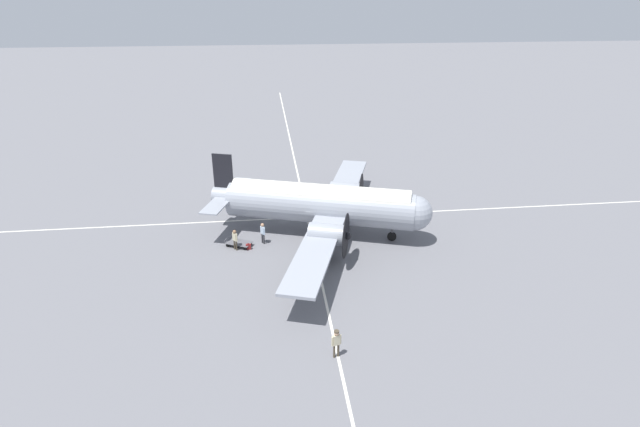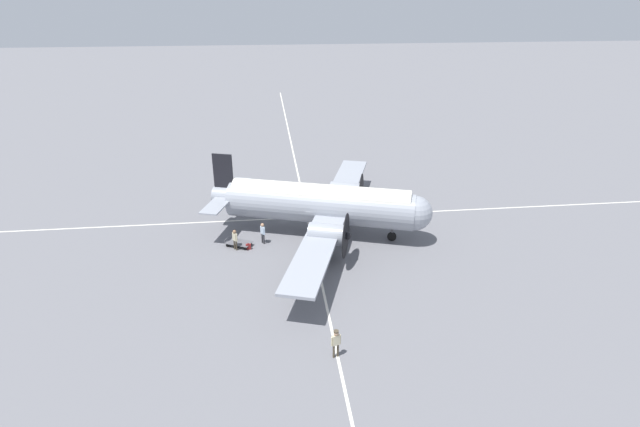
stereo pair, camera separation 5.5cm
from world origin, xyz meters
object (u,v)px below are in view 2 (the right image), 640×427
object	(u,v)px
passenger_boarding	(235,238)
ramp_agent	(263,231)
baggage_cart	(239,243)
suitcase_near_door	(249,247)
crew_foreground	(336,341)
airliner_main	(326,204)

from	to	relation	value
passenger_boarding	ramp_agent	bearing A→B (deg)	70.72
ramp_agent	baggage_cart	distance (m)	2.01
suitcase_near_door	baggage_cart	bearing A→B (deg)	140.22
crew_foreground	passenger_boarding	xyz separation A→B (m)	(-5.72, 12.59, -0.05)
suitcase_near_door	ramp_agent	bearing A→B (deg)	38.56
airliner_main	crew_foreground	size ratio (longest dim) A/B	14.24
ramp_agent	baggage_cart	xyz separation A→B (m)	(-1.84, -0.25, -0.75)
passenger_boarding	suitcase_near_door	size ratio (longest dim) A/B	3.37
airliner_main	baggage_cart	distance (m)	7.26
suitcase_near_door	baggage_cart	size ratio (longest dim) A/B	0.22
airliner_main	passenger_boarding	bearing A→B (deg)	-148.04
passenger_boarding	suitcase_near_door	distance (m)	1.23
passenger_boarding	baggage_cart	bearing A→B (deg)	119.06
ramp_agent	suitcase_near_door	size ratio (longest dim) A/B	3.46
passenger_boarding	ramp_agent	xyz separation A→B (m)	(2.05, 0.82, 0.03)
airliner_main	ramp_agent	distance (m)	5.26
airliner_main	baggage_cart	xyz separation A→B (m)	(-6.77, -1.15, -2.35)
passenger_boarding	baggage_cart	world-z (taller)	passenger_boarding
ramp_agent	suitcase_near_door	bearing A→B (deg)	-84.79
ramp_agent	airliner_main	bearing A→B (deg)	67.02
airliner_main	passenger_boarding	size ratio (longest dim) A/B	14.62
baggage_cart	ramp_agent	bearing A→B (deg)	34.23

